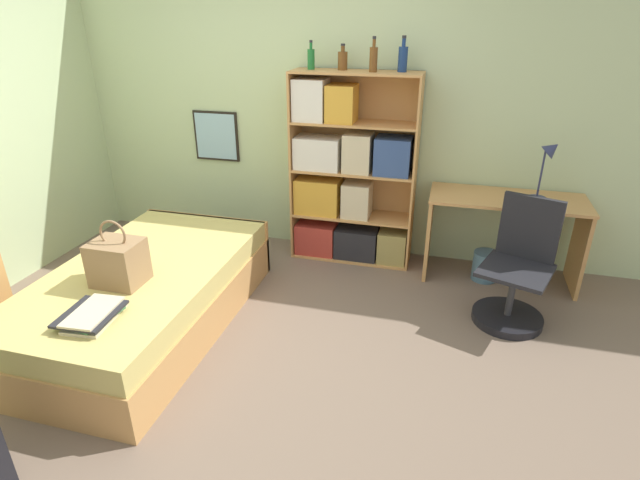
% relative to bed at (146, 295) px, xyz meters
% --- Properties ---
extents(ground_plane, '(14.00, 14.00, 0.00)m').
position_rel_bed_xyz_m(ground_plane, '(0.64, -0.02, -0.24)').
color(ground_plane, '#756051').
extents(wall_back, '(10.00, 0.09, 2.60)m').
position_rel_bed_xyz_m(wall_back, '(0.64, 1.71, 1.06)').
color(wall_back, beige).
rests_on(wall_back, ground_plane).
extents(bed, '(1.15, 2.06, 0.48)m').
position_rel_bed_xyz_m(bed, '(0.00, 0.00, 0.00)').
color(bed, tan).
rests_on(bed, ground_plane).
extents(handbag, '(0.32, 0.26, 0.45)m').
position_rel_bed_xyz_m(handbag, '(0.01, -0.24, 0.39)').
color(handbag, '#93704C').
rests_on(handbag, bed).
extents(book_stack_on_bed, '(0.32, 0.38, 0.07)m').
position_rel_bed_xyz_m(book_stack_on_bed, '(0.12, -0.67, 0.27)').
color(book_stack_on_bed, beige).
rests_on(book_stack_on_bed, bed).
extents(bookcase, '(1.09, 0.35, 1.68)m').
position_rel_bed_xyz_m(bookcase, '(1.15, 1.48, 0.52)').
color(bookcase, tan).
rests_on(bookcase, ground_plane).
extents(bottle_green, '(0.06, 0.06, 0.23)m').
position_rel_bed_xyz_m(bottle_green, '(0.83, 1.51, 1.53)').
color(bottle_green, '#1E6B2D').
rests_on(bottle_green, bookcase).
extents(bottle_brown, '(0.08, 0.08, 0.20)m').
position_rel_bed_xyz_m(bottle_brown, '(1.09, 1.54, 1.52)').
color(bottle_brown, brown).
rests_on(bottle_brown, bookcase).
extents(bottle_clear, '(0.06, 0.06, 0.27)m').
position_rel_bed_xyz_m(bottle_clear, '(1.36, 1.45, 1.54)').
color(bottle_clear, brown).
rests_on(bottle_clear, bookcase).
extents(bottle_blue, '(0.07, 0.07, 0.27)m').
position_rel_bed_xyz_m(bottle_blue, '(1.58, 1.52, 1.55)').
color(bottle_blue, navy).
rests_on(bottle_blue, bookcase).
extents(desk, '(1.24, 0.53, 0.74)m').
position_rel_bed_xyz_m(desk, '(2.53, 1.40, 0.29)').
color(desk, tan).
rests_on(desk, ground_plane).
extents(desk_lamp, '(0.20, 0.15, 0.50)m').
position_rel_bed_xyz_m(desk_lamp, '(2.78, 1.42, 0.84)').
color(desk_lamp, navy).
rests_on(desk_lamp, desk).
extents(desk_chair, '(0.59, 0.59, 0.93)m').
position_rel_bed_xyz_m(desk_chair, '(2.59, 0.77, 0.05)').
color(desk_chair, black).
rests_on(desk_chair, ground_plane).
extents(waste_bin, '(0.21, 0.21, 0.25)m').
position_rel_bed_xyz_m(waste_bin, '(2.42, 1.34, -0.11)').
color(waste_bin, slate).
rests_on(waste_bin, ground_plane).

